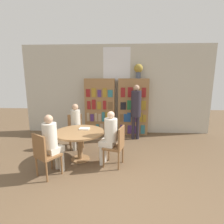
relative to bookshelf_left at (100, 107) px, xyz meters
The scene contains 14 objects.
ground_plane 3.50m from the bookshelf_left, 80.48° to the right, with size 16.00×16.00×0.00m, color brown.
wall_back 0.82m from the bookshelf_left, 19.20° to the left, with size 6.40×0.07×3.00m.
bookshelf_left is the anchor object (origin of this frame).
bookshelf_right 1.12m from the bookshelf_left, ahead, with size 1.00×0.34×1.89m.
flower_vase 1.77m from the bookshelf_left, ahead, with size 0.28×0.28×0.46m.
reading_table 2.05m from the bookshelf_left, 96.99° to the right, with size 1.15×1.15×0.70m.
chair_near_camera 2.90m from the bookshelf_left, 105.13° to the right, with size 0.55×0.55×0.90m.
chair_left_side 1.36m from the bookshelf_left, 116.29° to the right, with size 0.52×0.52×0.90m.
chair_far_side 2.38m from the bookshelf_left, 74.20° to the right, with size 0.49×0.49×0.90m.
seated_reader_left 1.43m from the bookshelf_left, 110.90° to the right, with size 0.35×0.40×1.24m.
seated_reader_right 2.26m from the bookshelf_left, 78.10° to the right, with size 0.41×0.36×1.23m.
seated_reader_back 2.71m from the bookshelf_left, 103.95° to the right, with size 0.41×0.42×1.23m.
librarian_standing 1.29m from the bookshelf_left, 23.02° to the right, with size 0.31×0.58×1.71m.
open_book_on_table 1.85m from the bookshelf_left, 95.01° to the right, with size 0.24×0.18×0.03m.
Camera 1 is at (0.16, -2.51, 1.95)m, focal length 28.00 mm.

